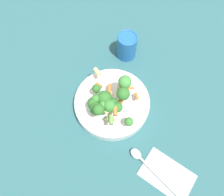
{
  "coord_description": "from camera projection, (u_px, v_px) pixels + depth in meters",
  "views": [
    {
      "loc": [
        -0.24,
        -0.16,
        0.67
      ],
      "look_at": [
        0.0,
        0.0,
        0.06
      ],
      "focal_mm": 35.0,
      "sensor_mm": 36.0,
      "label": 1
    }
  ],
  "objects": [
    {
      "name": "ground_plane",
      "position": [
        112.0,
        105.0,
        0.73
      ],
      "size": [
        3.0,
        3.0,
        0.0
      ],
      "primitive_type": "plane",
      "color": "#2D6066"
    },
    {
      "name": "bowl",
      "position": [
        112.0,
        103.0,
        0.71
      ],
      "size": [
        0.24,
        0.24,
        0.04
      ],
      "color": "white",
      "rests_on": "ground_plane"
    },
    {
      "name": "pasta_salad",
      "position": [
        109.0,
        100.0,
        0.64
      ],
      "size": [
        0.15,
        0.2,
        0.09
      ],
      "color": "#8CB766",
      "rests_on": "bowl"
    },
    {
      "name": "cup",
      "position": [
        127.0,
        46.0,
        0.77
      ],
      "size": [
        0.07,
        0.07,
        0.1
      ],
      "color": "#2366B2",
      "rests_on": "ground_plane"
    },
    {
      "name": "napkin",
      "position": [
        167.0,
        175.0,
        0.63
      ],
      "size": [
        0.1,
        0.15,
        0.01
      ],
      "color": "#B2BCC6",
      "rests_on": "ground_plane"
    },
    {
      "name": "spoon",
      "position": [
        147.0,
        165.0,
        0.63
      ],
      "size": [
        0.06,
        0.19,
        0.01
      ],
      "rotation": [
        0.0,
        0.0,
        7.62
      ],
      "color": "silver",
      "rests_on": "napkin"
    }
  ]
}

